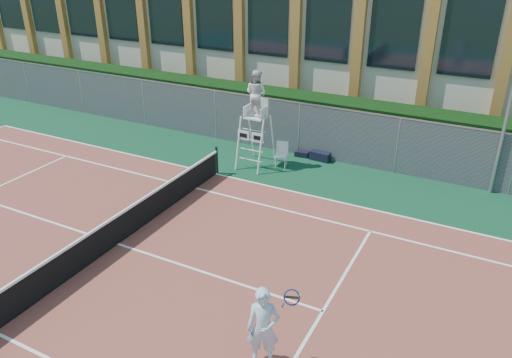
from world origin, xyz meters
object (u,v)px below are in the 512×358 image
at_px(steel_pole, 501,142).
at_px(tennis_player, 263,328).
at_px(umpire_chair, 256,96).
at_px(plastic_chair, 282,152).

height_order(steel_pole, tennis_player, steel_pole).
relative_size(umpire_chair, plastic_chair, 3.84).
xyz_separation_m(umpire_chair, tennis_player, (4.90, -9.14, -1.83)).
xyz_separation_m(steel_pole, tennis_player, (-3.59, -10.79, -0.95)).
xyz_separation_m(steel_pole, plastic_chair, (-7.53, -1.32, -1.32)).
distance_m(steel_pole, plastic_chair, 7.76).
bearing_deg(steel_pole, umpire_chair, -169.01).
bearing_deg(steel_pole, plastic_chair, -170.09).
relative_size(steel_pole, plastic_chair, 3.84).
distance_m(umpire_chair, tennis_player, 10.53).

